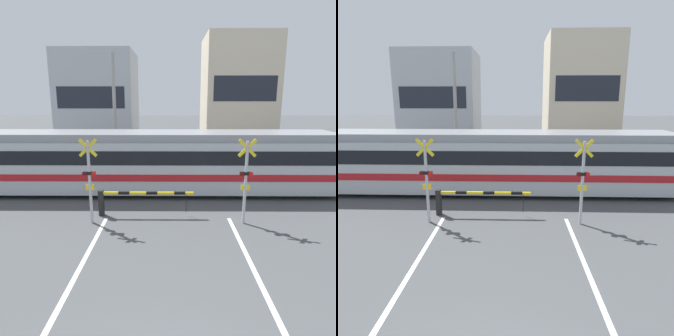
{
  "view_description": "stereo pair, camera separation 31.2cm",
  "coord_description": "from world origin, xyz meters",
  "views": [
    {
      "loc": [
        0.11,
        -2.86,
        4.62
      ],
      "look_at": [
        0.0,
        10.06,
        1.6
      ],
      "focal_mm": 32.0,
      "sensor_mm": 36.0,
      "label": 1
    },
    {
      "loc": [
        0.42,
        -2.85,
        4.62
      ],
      "look_at": [
        0.0,
        10.06,
        1.6
      ],
      "focal_mm": 32.0,
      "sensor_mm": 36.0,
      "label": 2
    }
  ],
  "objects": [
    {
      "name": "rail_track_near",
      "position": [
        0.0,
        11.0,
        0.04
      ],
      "size": [
        50.0,
        0.1,
        0.08
      ],
      "color": "#5B564C",
      "rests_on": "ground_plane"
    },
    {
      "name": "rail_track_far",
      "position": [
        0.0,
        12.43,
        0.04
      ],
      "size": [
        50.0,
        0.1,
        0.08
      ],
      "color": "#5B564C",
      "rests_on": "ground_plane"
    },
    {
      "name": "commuter_train",
      "position": [
        -1.97,
        11.72,
        1.62
      ],
      "size": [
        20.3,
        2.95,
        3.02
      ],
      "color": "#B7BCC1",
      "rests_on": "ground_plane"
    },
    {
      "name": "crossing_barrier_near",
      "position": [
        -1.67,
        8.48,
        0.74
      ],
      "size": [
        3.8,
        0.2,
        1.05
      ],
      "color": "black",
      "rests_on": "ground_plane"
    },
    {
      "name": "crossing_barrier_far",
      "position": [
        1.67,
        14.85,
        0.74
      ],
      "size": [
        3.8,
        0.2,
        1.05
      ],
      "color": "black",
      "rests_on": "ground_plane"
    },
    {
      "name": "crossing_signal_left",
      "position": [
        -2.87,
        7.73,
        1.78
      ],
      "size": [
        0.68,
        0.15,
        3.22
      ],
      "color": "#B2B2B7",
      "rests_on": "ground_plane"
    },
    {
      "name": "crossing_signal_right",
      "position": [
        2.87,
        7.73,
        1.78
      ],
      "size": [
        0.68,
        0.15,
        3.22
      ],
      "color": "#B2B2B7",
      "rests_on": "ground_plane"
    },
    {
      "name": "pedestrian",
      "position": [
        0.42,
        18.6,
        0.93
      ],
      "size": [
        0.38,
        0.22,
        1.63
      ],
      "color": "#23232D",
      "rests_on": "ground_plane"
    },
    {
      "name": "building_left_of_street",
      "position": [
        -6.21,
        24.26,
        4.25
      ],
      "size": [
        6.4,
        5.78,
        8.5
      ],
      "color": "#B2B7BC",
      "rests_on": "ground_plane"
    },
    {
      "name": "building_right_of_street",
      "position": [
        5.97,
        24.26,
        4.87
      ],
      "size": [
        5.9,
        5.78,
        9.75
      ],
      "color": "beige",
      "rests_on": "ground_plane"
    },
    {
      "name": "utility_pole_streetside",
      "position": [
        -3.62,
        17.35,
        3.75
      ],
      "size": [
        0.22,
        0.22,
        7.51
      ],
      "color": "gray",
      "rests_on": "ground_plane"
    }
  ]
}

